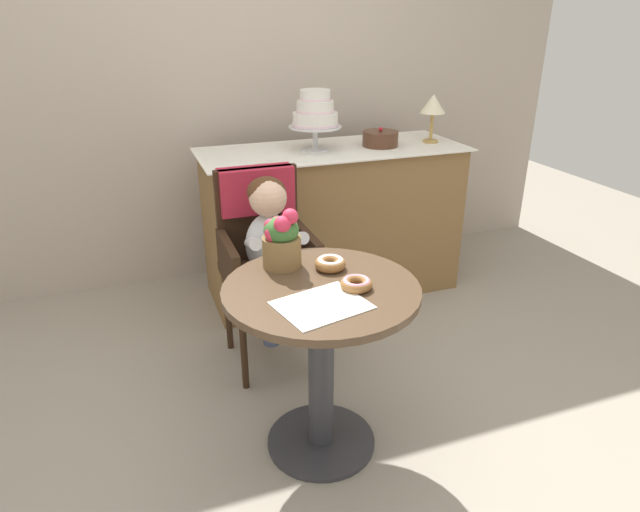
{
  "coord_description": "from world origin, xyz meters",
  "views": [
    {
      "loc": [
        -0.61,
        -1.67,
        1.62
      ],
      "look_at": [
        0.05,
        0.15,
        0.77
      ],
      "focal_mm": 31.07,
      "sensor_mm": 36.0,
      "label": 1
    }
  ],
  "objects_px": {
    "donut_mid": "(330,263)",
    "round_layer_cake": "(380,139)",
    "cafe_table": "(321,337)",
    "flower_vase": "(282,239)",
    "wicker_chair": "(263,236)",
    "tiered_cake_stand": "(315,114)",
    "table_lamp": "(433,106)",
    "seated_child": "(271,240)",
    "donut_front": "(356,283)"
  },
  "relations": [
    {
      "from": "donut_mid",
      "to": "round_layer_cake",
      "type": "distance_m",
      "value": 1.39
    },
    {
      "from": "donut_mid",
      "to": "cafe_table",
      "type": "bearing_deg",
      "value": -123.2
    },
    {
      "from": "flower_vase",
      "to": "wicker_chair",
      "type": "bearing_deg",
      "value": 84.04
    },
    {
      "from": "tiered_cake_stand",
      "to": "table_lamp",
      "type": "bearing_deg",
      "value": -2.84
    },
    {
      "from": "seated_child",
      "to": "tiered_cake_stand",
      "type": "distance_m",
      "value": 0.95
    },
    {
      "from": "wicker_chair",
      "to": "flower_vase",
      "type": "relative_size",
      "value": 3.98
    },
    {
      "from": "round_layer_cake",
      "to": "table_lamp",
      "type": "bearing_deg",
      "value": -1.7
    },
    {
      "from": "cafe_table",
      "to": "seated_child",
      "type": "bearing_deg",
      "value": 92.56
    },
    {
      "from": "donut_front",
      "to": "table_lamp",
      "type": "distance_m",
      "value": 1.74
    },
    {
      "from": "cafe_table",
      "to": "flower_vase",
      "type": "bearing_deg",
      "value": 110.74
    },
    {
      "from": "cafe_table",
      "to": "seated_child",
      "type": "distance_m",
      "value": 0.61
    },
    {
      "from": "cafe_table",
      "to": "donut_front",
      "type": "xyz_separation_m",
      "value": [
        0.11,
        -0.06,
        0.23
      ]
    },
    {
      "from": "flower_vase",
      "to": "seated_child",
      "type": "bearing_deg",
      "value": 81.59
    },
    {
      "from": "cafe_table",
      "to": "seated_child",
      "type": "height_order",
      "value": "seated_child"
    },
    {
      "from": "donut_front",
      "to": "tiered_cake_stand",
      "type": "bearing_deg",
      "value": 76.43
    },
    {
      "from": "tiered_cake_stand",
      "to": "flower_vase",
      "type": "bearing_deg",
      "value": -115.67
    },
    {
      "from": "seated_child",
      "to": "round_layer_cake",
      "type": "distance_m",
      "value": 1.13
    },
    {
      "from": "donut_front",
      "to": "donut_mid",
      "type": "xyz_separation_m",
      "value": [
        -0.03,
        0.19,
        0.0
      ]
    },
    {
      "from": "cafe_table",
      "to": "flower_vase",
      "type": "height_order",
      "value": "flower_vase"
    },
    {
      "from": "donut_mid",
      "to": "table_lamp",
      "type": "bearing_deg",
      "value": 46.27
    },
    {
      "from": "donut_front",
      "to": "tiered_cake_stand",
      "type": "distance_m",
      "value": 1.44
    },
    {
      "from": "donut_mid",
      "to": "round_layer_cake",
      "type": "relative_size",
      "value": 0.57
    },
    {
      "from": "cafe_table",
      "to": "wicker_chair",
      "type": "bearing_deg",
      "value": 92.03
    },
    {
      "from": "flower_vase",
      "to": "table_lamp",
      "type": "xyz_separation_m",
      "value": [
        1.25,
        1.05,
        0.28
      ]
    },
    {
      "from": "round_layer_cake",
      "to": "table_lamp",
      "type": "distance_m",
      "value": 0.38
    },
    {
      "from": "donut_mid",
      "to": "tiered_cake_stand",
      "type": "height_order",
      "value": "tiered_cake_stand"
    },
    {
      "from": "donut_front",
      "to": "round_layer_cake",
      "type": "distance_m",
      "value": 1.53
    },
    {
      "from": "cafe_table",
      "to": "wicker_chair",
      "type": "distance_m",
      "value": 0.76
    },
    {
      "from": "table_lamp",
      "to": "donut_mid",
      "type": "bearing_deg",
      "value": -133.73
    },
    {
      "from": "seated_child",
      "to": "donut_front",
      "type": "relative_size",
      "value": 6.3
    },
    {
      "from": "seated_child",
      "to": "donut_mid",
      "type": "bearing_deg",
      "value": -76.56
    },
    {
      "from": "donut_front",
      "to": "cafe_table",
      "type": "bearing_deg",
      "value": 152.21
    },
    {
      "from": "table_lamp",
      "to": "flower_vase",
      "type": "bearing_deg",
      "value": -140.07
    },
    {
      "from": "wicker_chair",
      "to": "tiered_cake_stand",
      "type": "distance_m",
      "value": 0.86
    },
    {
      "from": "seated_child",
      "to": "flower_vase",
      "type": "relative_size",
      "value": 3.03
    },
    {
      "from": "cafe_table",
      "to": "wicker_chair",
      "type": "relative_size",
      "value": 0.75
    },
    {
      "from": "wicker_chair",
      "to": "tiered_cake_stand",
      "type": "bearing_deg",
      "value": 49.56
    },
    {
      "from": "cafe_table",
      "to": "round_layer_cake",
      "type": "bearing_deg",
      "value": 56.69
    },
    {
      "from": "wicker_chair",
      "to": "table_lamp",
      "type": "bearing_deg",
      "value": 23.01
    },
    {
      "from": "round_layer_cake",
      "to": "wicker_chair",
      "type": "bearing_deg",
      "value": -148.54
    },
    {
      "from": "donut_front",
      "to": "round_layer_cake",
      "type": "relative_size",
      "value": 0.55
    },
    {
      "from": "seated_child",
      "to": "donut_front",
      "type": "xyz_separation_m",
      "value": [
        0.14,
        -0.65,
        0.06
      ]
    },
    {
      "from": "cafe_table",
      "to": "flower_vase",
      "type": "relative_size",
      "value": 3.0
    },
    {
      "from": "flower_vase",
      "to": "round_layer_cake",
      "type": "distance_m",
      "value": 1.41
    },
    {
      "from": "seated_child",
      "to": "tiered_cake_stand",
      "type": "height_order",
      "value": "tiered_cake_stand"
    },
    {
      "from": "flower_vase",
      "to": "donut_mid",
      "type": "bearing_deg",
      "value": -27.84
    },
    {
      "from": "donut_mid",
      "to": "table_lamp",
      "type": "xyz_separation_m",
      "value": [
        1.09,
        1.14,
        0.37
      ]
    },
    {
      "from": "wicker_chair",
      "to": "donut_front",
      "type": "xyz_separation_m",
      "value": [
        0.14,
        -0.8,
        0.1
      ]
    },
    {
      "from": "wicker_chair",
      "to": "donut_mid",
      "type": "relative_size",
      "value": 7.93
    },
    {
      "from": "seated_child",
      "to": "tiered_cake_stand",
      "type": "xyz_separation_m",
      "value": [
        0.47,
        0.71,
        0.43
      ]
    }
  ]
}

